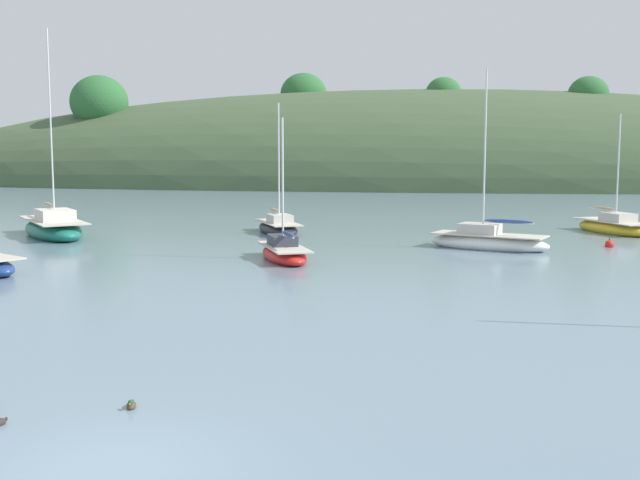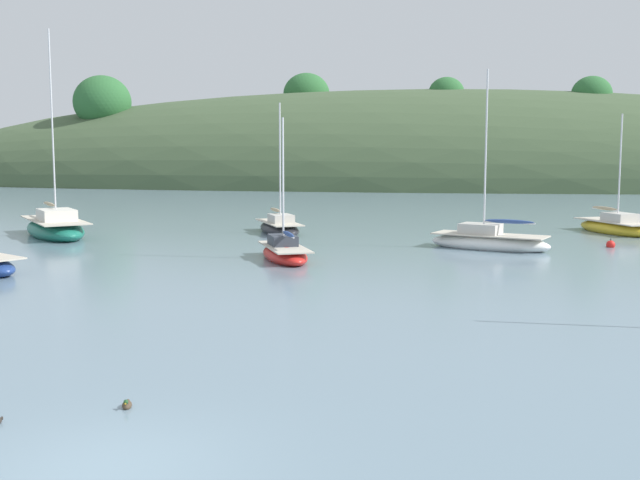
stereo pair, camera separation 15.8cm
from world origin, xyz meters
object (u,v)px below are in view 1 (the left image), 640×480
(sailboat_black_sloop, at_px, (284,252))
(sailboat_red_portside, at_px, (488,241))
(sailboat_cream_ketch, at_px, (54,228))
(sailboat_white_near, at_px, (278,227))
(mooring_buoy_channel, at_px, (609,245))
(sailboat_blue_center, at_px, (613,227))
(duck_lone_left, at_px, (131,405))

(sailboat_black_sloop, relative_size, sailboat_red_portside, 0.72)
(sailboat_cream_ketch, bearing_deg, sailboat_white_near, 17.00)
(sailboat_red_portside, height_order, mooring_buoy_channel, sailboat_red_portside)
(sailboat_white_near, bearing_deg, sailboat_blue_center, 9.62)
(sailboat_blue_center, height_order, mooring_buoy_channel, sailboat_blue_center)
(sailboat_cream_ketch, height_order, sailboat_white_near, sailboat_cream_ketch)
(sailboat_cream_ketch, height_order, sailboat_black_sloop, sailboat_cream_ketch)
(mooring_buoy_channel, bearing_deg, duck_lone_left, -117.51)
(sailboat_white_near, bearing_deg, sailboat_cream_ketch, -163.00)
(sailboat_blue_center, xyz_separation_m, sailboat_red_portside, (-7.58, -8.57, 0.01))
(sailboat_blue_center, bearing_deg, mooring_buoy_channel, -102.69)
(sailboat_blue_center, distance_m, sailboat_red_portside, 11.44)
(sailboat_white_near, height_order, mooring_buoy_channel, sailboat_white_near)
(sailboat_black_sloop, bearing_deg, sailboat_cream_ketch, 154.49)
(sailboat_white_near, bearing_deg, sailboat_red_portside, -24.55)
(sailboat_black_sloop, xyz_separation_m, mooring_buoy_channel, (15.08, 6.96, -0.21))
(sailboat_blue_center, xyz_separation_m, duck_lone_left, (-15.47, -33.63, -0.31))
(sailboat_black_sloop, distance_m, duck_lone_left, 19.79)
(sailboat_red_portside, height_order, duck_lone_left, sailboat_red_portside)
(sailboat_cream_ketch, bearing_deg, mooring_buoy_channel, 0.01)
(sailboat_cream_ketch, relative_size, duck_lone_left, 27.62)
(sailboat_cream_ketch, distance_m, mooring_buoy_channel, 29.67)
(sailboat_white_near, bearing_deg, sailboat_black_sloop, -76.42)
(sailboat_blue_center, height_order, sailboat_red_portside, sailboat_red_portside)
(sailboat_white_near, relative_size, sailboat_blue_center, 1.08)
(sailboat_blue_center, relative_size, mooring_buoy_channel, 13.07)
(sailboat_cream_ketch, distance_m, sailboat_black_sloop, 16.16)
(sailboat_cream_ketch, xyz_separation_m, mooring_buoy_channel, (29.66, 0.00, -0.35))
(sailboat_white_near, xyz_separation_m, mooring_buoy_channel, (17.65, -3.67, -0.23))
(sailboat_cream_ketch, xyz_separation_m, sailboat_red_portside, (23.64, -1.64, -0.09))
(sailboat_white_near, xyz_separation_m, sailboat_black_sloop, (2.57, -10.63, -0.02))
(sailboat_white_near, relative_size, mooring_buoy_channel, 14.18)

